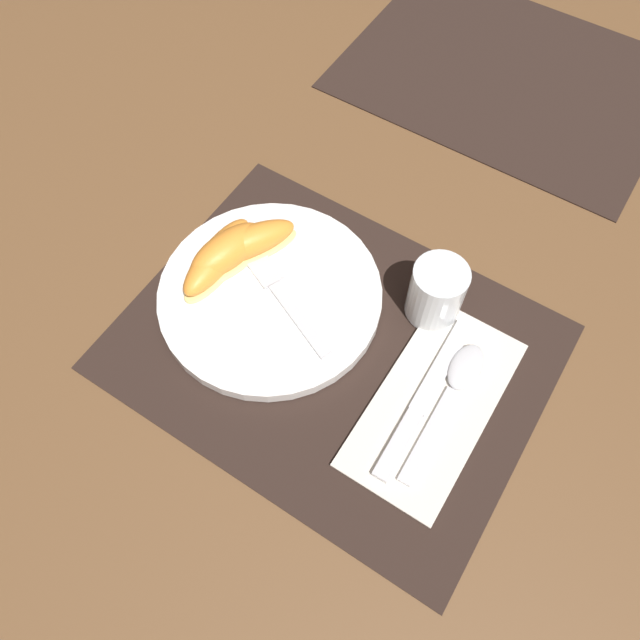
{
  "coord_description": "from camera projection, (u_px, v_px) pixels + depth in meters",
  "views": [
    {
      "loc": [
        0.16,
        -0.27,
        0.63
      ],
      "look_at": [
        -0.02,
        0.01,
        0.02
      ],
      "focal_mm": 35.0,
      "sensor_mm": 36.0,
      "label": 1
    }
  ],
  "objects": [
    {
      "name": "ground_plane",
      "position": [
        333.0,
        348.0,
        0.7
      ],
      "size": [
        3.0,
        3.0,
        0.0
      ],
      "primitive_type": "plane",
      "color": "brown"
    },
    {
      "name": "placemat",
      "position": [
        333.0,
        347.0,
        0.7
      ],
      "size": [
        0.46,
        0.36,
        0.0
      ],
      "color": "black",
      "rests_on": "ground_plane"
    },
    {
      "name": "placemat_far",
      "position": [
        508.0,
        74.0,
        0.92
      ],
      "size": [
        0.46,
        0.36,
        0.0
      ],
      "color": "black",
      "rests_on": "ground_plane"
    },
    {
      "name": "plate",
      "position": [
        270.0,
        295.0,
        0.72
      ],
      "size": [
        0.26,
        0.26,
        0.02
      ],
      "color": "white",
      "rests_on": "placemat"
    },
    {
      "name": "juice_glass",
      "position": [
        436.0,
        294.0,
        0.69
      ],
      "size": [
        0.06,
        0.06,
        0.08
      ],
      "color": "silver",
      "rests_on": "placemat"
    },
    {
      "name": "napkin",
      "position": [
        433.0,
        405.0,
        0.66
      ],
      "size": [
        0.11,
        0.23,
        0.0
      ],
      "color": "silver",
      "rests_on": "placemat"
    },
    {
      "name": "knife",
      "position": [
        422.0,
        401.0,
        0.66
      ],
      "size": [
        0.02,
        0.21,
        0.01
      ],
      "color": "silver",
      "rests_on": "napkin"
    },
    {
      "name": "spoon",
      "position": [
        456.0,
        384.0,
        0.67
      ],
      "size": [
        0.04,
        0.18,
        0.01
      ],
      "color": "silver",
      "rests_on": "napkin"
    },
    {
      "name": "fork",
      "position": [
        278.0,
        288.0,
        0.71
      ],
      "size": [
        0.17,
        0.09,
        0.0
      ],
      "color": "silver",
      "rests_on": "plate"
    },
    {
      "name": "citrus_wedge_0",
      "position": [
        245.0,
        244.0,
        0.73
      ],
      "size": [
        0.1,
        0.13,
        0.04
      ],
      "color": "#F4DB84",
      "rests_on": "plate"
    },
    {
      "name": "citrus_wedge_1",
      "position": [
        227.0,
        252.0,
        0.72
      ],
      "size": [
        0.07,
        0.11,
        0.04
      ],
      "color": "#F4DB84",
      "rests_on": "plate"
    },
    {
      "name": "citrus_wedge_2",
      "position": [
        217.0,
        258.0,
        0.72
      ],
      "size": [
        0.05,
        0.13,
        0.03
      ],
      "color": "#F4DB84",
      "rests_on": "plate"
    }
  ]
}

